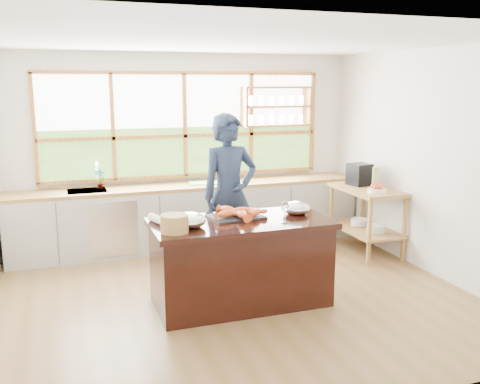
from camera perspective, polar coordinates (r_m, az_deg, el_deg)
name	(u,v)px	position (r m, az deg, el deg)	size (l,w,h in m)	color
ground_plane	(235,296)	(5.96, -0.56, -11.02)	(5.00, 5.00, 0.00)	brown
room_shell	(222,132)	(6.02, -1.93, 6.45)	(5.02, 4.52, 2.71)	silver
back_counter	(190,215)	(7.59, -5.36, -2.48)	(4.90, 0.63, 0.90)	#AFAEA5
right_shelf_unit	(367,209)	(7.45, 13.37, -1.81)	(0.62, 1.10, 0.90)	#AD7B3D
island	(241,262)	(5.62, 0.08, -7.48)	(1.85, 0.90, 0.90)	black
cook	(229,195)	(6.40, -1.13, -0.31)	(0.71, 0.46, 1.94)	#19243A
potted_plant	(100,179)	(7.34, -14.73, 1.40)	(0.15, 0.10, 0.28)	slate
cutting_board	(203,183)	(7.54, -3.92, 0.98)	(0.40, 0.30, 0.01)	#5EBF4C
espresso_machine	(359,174)	(7.55, 12.62, 1.85)	(0.26, 0.28, 0.30)	black
wine_bottle	(375,178)	(7.33, 14.18, 1.44)	(0.07, 0.07, 0.29)	#89AA4E
fruit_bowl	(377,189)	(7.12, 14.41, 0.30)	(0.25, 0.25, 0.11)	silver
slate_board	(236,217)	(5.62, -0.45, -2.64)	(0.55, 0.40, 0.02)	black
lobster_pile	(239,212)	(5.59, -0.14, -2.20)	(0.52, 0.48, 0.08)	orange
mixing_bowl_left	(190,220)	(5.25, -5.39, -3.03)	(0.32, 0.32, 0.16)	silver
mixing_bowl_right	(296,208)	(5.79, 6.03, -1.72)	(0.30, 0.30, 0.14)	silver
wine_glass	(285,207)	(5.38, 4.83, -1.64)	(0.08, 0.08, 0.22)	white
wicker_basket	(174,224)	(5.08, -7.01, -3.37)	(0.26, 0.26, 0.17)	#A68247
parchment_roll	(158,220)	(5.43, -8.76, -2.92)	(0.08, 0.08, 0.30)	white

